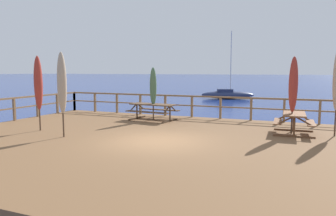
# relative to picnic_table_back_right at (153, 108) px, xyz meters

# --- Properties ---
(ground_plane) EXTENTS (600.00, 600.00, 0.00)m
(ground_plane) POSITION_rel_picnic_table_back_right_xyz_m (2.10, -4.08, -1.45)
(ground_plane) COLOR navy
(wooden_deck) EXTENTS (16.26, 11.75, 0.89)m
(wooden_deck) POSITION_rel_picnic_table_back_right_xyz_m (2.10, -4.08, -1.01)
(wooden_deck) COLOR brown
(wooden_deck) RESTS_ON ground
(railing_waterside_far) EXTENTS (16.06, 0.10, 1.09)m
(railing_waterside_far) POSITION_rel_picnic_table_back_right_xyz_m (2.10, 1.65, 0.17)
(railing_waterside_far) COLOR brown
(railing_waterside_far) RESTS_ON wooden_deck
(picnic_table_back_right) EXTENTS (2.30, 1.61, 0.78)m
(picnic_table_back_right) POSITION_rel_picnic_table_back_right_xyz_m (0.00, 0.00, 0.00)
(picnic_table_back_right) COLOR brown
(picnic_table_back_right) RESTS_ON wooden_deck
(picnic_table_mid_centre) EXTENTS (1.47, 1.67, 0.78)m
(picnic_table_mid_centre) POSITION_rel_picnic_table_back_right_xyz_m (6.22, -1.08, -0.02)
(picnic_table_mid_centre) COLOR brown
(picnic_table_mid_centre) RESTS_ON wooden_deck
(patio_umbrella_short_mid) EXTENTS (0.32, 0.32, 2.48)m
(patio_umbrella_short_mid) POSITION_rel_picnic_table_back_right_xyz_m (0.00, 0.04, 1.01)
(patio_umbrella_short_mid) COLOR #4C3828
(patio_umbrella_short_mid) RESTS_ON wooden_deck
(patio_umbrella_tall_front) EXTENTS (0.32, 0.32, 2.82)m
(patio_umbrella_tall_front) POSITION_rel_picnic_table_back_right_xyz_m (6.14, -1.09, 1.23)
(patio_umbrella_tall_front) COLOR #4C3828
(patio_umbrella_tall_front) RESTS_ON wooden_deck
(patio_umbrella_tall_mid_left) EXTENTS (0.32, 0.32, 2.88)m
(patio_umbrella_tall_mid_left) POSITION_rel_picnic_table_back_right_xyz_m (-2.88, -4.15, 1.26)
(patio_umbrella_tall_mid_left) COLOR #4C3828
(patio_umbrella_tall_mid_left) RESTS_ON wooden_deck
(patio_umbrella_tall_back_right) EXTENTS (0.32, 0.32, 2.95)m
(patio_umbrella_tall_back_right) POSITION_rel_picnic_table_back_right_xyz_m (-1.20, -4.77, 1.31)
(patio_umbrella_tall_back_right) COLOR #4C3828
(patio_umbrella_tall_back_right) RESTS_ON wooden_deck
(sailboat_distant) EXTENTS (6.23, 3.35, 7.72)m
(sailboat_distant) POSITION_rel_picnic_table_back_right_xyz_m (-1.58, 23.43, -0.94)
(sailboat_distant) COLOR navy
(sailboat_distant) RESTS_ON ground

